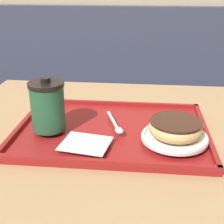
% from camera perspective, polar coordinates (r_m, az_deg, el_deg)
% --- Properties ---
extents(booth_bench, '(1.63, 0.44, 1.00)m').
position_cam_1_polar(booth_bench, '(1.84, -0.90, -3.29)').
color(booth_bench, '#33384C').
rests_on(booth_bench, ground_plane).
extents(cafe_table, '(1.05, 0.89, 0.74)m').
position_cam_1_polar(cafe_table, '(0.95, 2.11, -12.90)').
color(cafe_table, tan).
rests_on(cafe_table, ground_plane).
extents(serving_tray, '(0.52, 0.37, 0.02)m').
position_cam_1_polar(serving_tray, '(0.86, -0.00, -3.47)').
color(serving_tray, maroon).
rests_on(serving_tray, cafe_table).
extents(napkin_paper, '(0.13, 0.12, 0.00)m').
position_cam_1_polar(napkin_paper, '(0.77, -4.87, -5.74)').
color(napkin_paper, white).
rests_on(napkin_paper, serving_tray).
extents(coffee_cup_front, '(0.09, 0.09, 0.14)m').
position_cam_1_polar(coffee_cup_front, '(0.83, -11.68, 1.16)').
color(coffee_cup_front, '#235638').
rests_on(coffee_cup_front, serving_tray).
extents(plate_with_chocolate_donut, '(0.17, 0.17, 0.01)m').
position_cam_1_polar(plate_with_chocolate_donut, '(0.80, 11.35, -4.46)').
color(plate_with_chocolate_donut, white).
rests_on(plate_with_chocolate_donut, serving_tray).
extents(donut_chocolate_glazed, '(0.13, 0.13, 0.04)m').
position_cam_1_polar(donut_chocolate_glazed, '(0.78, 11.50, -2.78)').
color(donut_chocolate_glazed, '#DBB270').
rests_on(donut_chocolate_glazed, plate_with_chocolate_donut).
extents(spoon, '(0.06, 0.15, 0.01)m').
position_cam_1_polar(spoon, '(0.84, 0.91, -2.74)').
color(spoon, silver).
rests_on(spoon, serving_tray).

